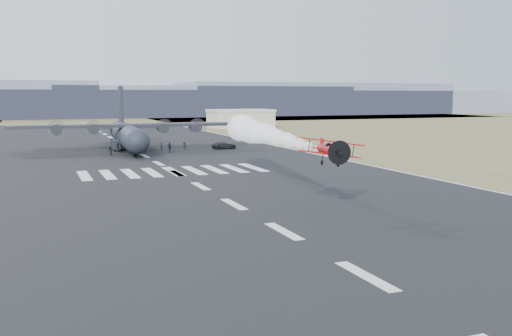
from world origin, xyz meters
TOP-DOWN VIEW (x-y plane):
  - ground at (0.00, 0.00)m, footprint 500.00×500.00m
  - scrub_far at (0.00, 230.00)m, footprint 500.00×80.00m
  - runway_markings at (0.00, 60.00)m, footprint 60.00×260.00m
  - ridge_seg_d at (0.00, 260.00)m, footprint 150.00×50.00m
  - ridge_seg_e at (65.00, 260.00)m, footprint 150.00×50.00m
  - ridge_seg_f at (130.00, 260.00)m, footprint 150.00×50.00m
  - ridge_seg_g at (195.00, 260.00)m, footprint 150.00×50.00m
  - hangar_right at (46.00, 150.00)m, footprint 20.50×12.50m
  - aerobatic_biplane at (7.46, 18.21)m, footprint 6.11×5.50m
  - smoke_trail at (9.41, 43.23)m, footprint 4.46×30.51m
  - transport_aircraft at (-0.97, 84.81)m, footprint 43.30×35.65m
  - support_vehicle at (17.22, 79.53)m, footprint 5.00×2.59m
  - crew_a at (4.83, 80.63)m, footprint 0.48×0.58m
  - crew_b at (-2.94, 79.40)m, footprint 0.94×0.82m
  - crew_c at (9.08, 79.41)m, footprint 1.08×0.60m
  - crew_d at (5.47, 76.26)m, footprint 1.10×1.23m
  - crew_e at (-3.44, 80.59)m, footprint 1.00×1.01m
  - crew_f at (-0.05, 76.72)m, footprint 1.65×0.75m
  - crew_g at (0.58, 75.01)m, footprint 0.72×0.63m
  - crew_h at (-5.49, 75.14)m, footprint 0.58×0.83m

SIDE VIEW (x-z plane):
  - ground at x=0.00m, z-range 0.00..0.00m
  - scrub_far at x=0.00m, z-range 0.00..0.00m
  - runway_markings at x=0.00m, z-range 0.00..0.01m
  - support_vehicle at x=17.22m, z-range 0.00..1.34m
  - crew_a at x=4.83m, z-range 0.00..1.58m
  - crew_c at x=9.08m, z-range 0.00..1.59m
  - crew_h at x=-5.49m, z-range 0.00..1.59m
  - crew_b at x=-2.94m, z-range 0.00..1.65m
  - crew_g at x=0.58m, z-range 0.00..1.70m
  - crew_f at x=-0.05m, z-range 0.00..1.71m
  - crew_e at x=-3.44m, z-range 0.00..1.80m
  - crew_d at x=5.47m, z-range 0.00..1.89m
  - hangar_right at x=46.00m, z-range 0.06..5.96m
  - transport_aircraft at x=-0.97m, z-range -3.03..9.48m
  - aerobatic_biplane at x=7.46m, z-range 4.29..6.99m
  - smoke_trail at x=9.41m, z-range 3.94..7.77m
  - ridge_seg_d at x=0.00m, z-range 0.00..13.00m
  - ridge_seg_g at x=195.00m, z-range 0.00..13.00m
  - ridge_seg_e at x=65.00m, z-range 0.00..15.00m
  - ridge_seg_f at x=130.00m, z-range 0.00..17.00m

